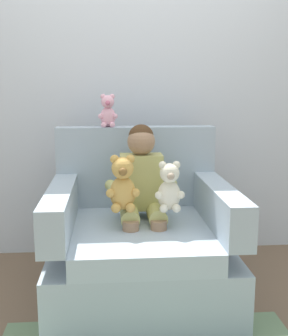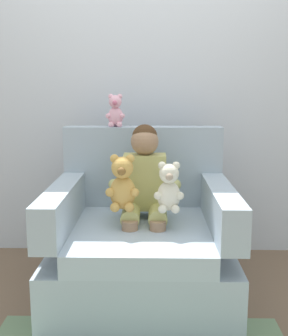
{
  "view_description": "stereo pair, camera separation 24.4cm",
  "coord_description": "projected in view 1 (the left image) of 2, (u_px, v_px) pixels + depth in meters",
  "views": [
    {
      "loc": [
        -0.18,
        -2.45,
        1.26
      ],
      "look_at": [
        0.02,
        -0.05,
        0.81
      ],
      "focal_mm": 46.17,
      "sensor_mm": 36.0,
      "label": 1
    },
    {
      "loc": [
        0.07,
        -2.45,
        1.26
      ],
      "look_at": [
        0.02,
        -0.05,
        0.81
      ],
      "focal_mm": 46.17,
      "sensor_mm": 36.0,
      "label": 2
    }
  ],
  "objects": [
    {
      "name": "back_wall",
      "position": [
        132.0,
        81.0,
        3.21
      ],
      "size": [
        6.0,
        0.1,
        2.6
      ],
      "primitive_type": "cube",
      "color": "silver",
      "rests_on": "ground"
    },
    {
      "name": "plush_cream",
      "position": [
        169.0,
        188.0,
        2.44
      ],
      "size": [
        0.17,
        0.14,
        0.29
      ],
      "rotation": [
        0.0,
        0.0,
        0.13
      ],
      "color": "silver",
      "rests_on": "armchair"
    },
    {
      "name": "ground_plane",
      "position": [
        141.0,
        296.0,
        2.64
      ],
      "size": [
        8.0,
        8.0,
        0.0
      ],
      "primitive_type": "plane",
      "color": "brown"
    },
    {
      "name": "armchair",
      "position": [
        140.0,
        244.0,
        2.63
      ],
      "size": [
        1.06,
        1.03,
        1.0
      ],
      "color": "#9EADBC",
      "rests_on": "ground"
    },
    {
      "name": "plush_honey",
      "position": [
        123.0,
        185.0,
        2.44
      ],
      "size": [
        0.19,
        0.16,
        0.32
      ],
      "rotation": [
        0.0,
        0.0,
        0.34
      ],
      "color": "gold",
      "rests_on": "armchair"
    },
    {
      "name": "plush_pink_on_backrest",
      "position": [
        108.0,
        112.0,
        2.85
      ],
      "size": [
        0.13,
        0.11,
        0.22
      ],
      "rotation": [
        0.0,
        0.0,
        0.29
      ],
      "color": "#EAA8BC",
      "rests_on": "armchair"
    },
    {
      "name": "seated_child",
      "position": [
        142.0,
        186.0,
        2.61
      ],
      "size": [
        0.45,
        0.39,
        0.82
      ],
      "rotation": [
        0.0,
        0.0,
        -0.13
      ],
      "color": "tan",
      "rests_on": "armchair"
    }
  ]
}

